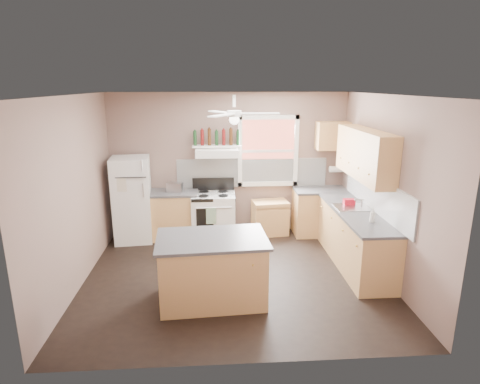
{
  "coord_description": "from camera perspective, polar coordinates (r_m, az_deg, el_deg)",
  "views": [
    {
      "loc": [
        -0.3,
        -5.58,
        2.85
      ],
      "look_at": [
        0.1,
        0.3,
        1.25
      ],
      "focal_mm": 30.0,
      "sensor_mm": 36.0,
      "label": 1
    }
  ],
  "objects": [
    {
      "name": "refrigerator",
      "position": [
        7.63,
        -15.07,
        -1.05
      ],
      "size": [
        0.72,
        0.71,
        1.57
      ],
      "primitive_type": "cube",
      "rotation": [
        0.0,
        0.0,
        0.09
      ],
      "color": "white",
      "rests_on": "floor"
    },
    {
      "name": "toaster",
      "position": [
        7.52,
        -9.24,
        0.66
      ],
      "size": [
        0.31,
        0.22,
        0.18
      ],
      "primitive_type": "cube",
      "rotation": [
        0.0,
        0.0,
        -0.22
      ],
      "color": "silver",
      "rests_on": "counter_left"
    },
    {
      "name": "stove",
      "position": [
        7.6,
        -3.74,
        -3.43
      ],
      "size": [
        0.82,
        0.66,
        0.86
      ],
      "primitive_type": "cube",
      "rotation": [
        0.0,
        0.0,
        -0.03
      ],
      "color": "white",
      "rests_on": "floor"
    },
    {
      "name": "window_view",
      "position": [
        7.74,
        3.99,
        5.85
      ],
      "size": [
        1.0,
        0.02,
        1.2
      ],
      "primitive_type": "cube",
      "color": "brown",
      "rests_on": "wall_back"
    },
    {
      "name": "sink",
      "position": [
        6.77,
        15.63,
        -2.18
      ],
      "size": [
        0.55,
        0.45,
        0.03
      ],
      "primitive_type": "cube",
      "color": "silver",
      "rests_on": "counter_right"
    },
    {
      "name": "ceiling",
      "position": [
        5.59,
        -0.84,
        13.64
      ],
      "size": [
        4.5,
        4.5,
        0.0
      ],
      "primitive_type": "plane",
      "color": "white",
      "rests_on": "ground"
    },
    {
      "name": "base_cabinet_corner",
      "position": [
        7.94,
        11.28,
        -2.86
      ],
      "size": [
        1.0,
        0.6,
        0.86
      ],
      "primitive_type": "cube",
      "color": "tan",
      "rests_on": "floor"
    },
    {
      "name": "island",
      "position": [
        5.48,
        -3.94,
        -11.07
      ],
      "size": [
        1.42,
        0.95,
        0.86
      ],
      "primitive_type": "cube",
      "rotation": [
        0.0,
        0.0,
        0.06
      ],
      "color": "tan",
      "rests_on": "floor"
    },
    {
      "name": "paper_towel",
      "position": [
        7.97,
        13.52,
        3.18
      ],
      "size": [
        0.26,
        0.12,
        0.12
      ],
      "primitive_type": "cylinder",
      "rotation": [
        0.0,
        1.57,
        0.0
      ],
      "color": "white",
      "rests_on": "wall_back"
    },
    {
      "name": "island_top",
      "position": [
        5.3,
        -4.02,
        -6.7
      ],
      "size": [
        1.5,
        1.03,
        0.04
      ],
      "primitive_type": "cube",
      "rotation": [
        0.0,
        0.0,
        0.06
      ],
      "color": "#414143",
      "rests_on": "island"
    },
    {
      "name": "base_cabinet_right",
      "position": [
        6.75,
        15.98,
        -6.46
      ],
      "size": [
        0.6,
        2.2,
        0.86
      ],
      "primitive_type": "cube",
      "color": "tan",
      "rests_on": "floor"
    },
    {
      "name": "backsplash_back",
      "position": [
        7.79,
        1.74,
        2.75
      ],
      "size": [
        2.9,
        0.03,
        0.55
      ],
      "primitive_type": "cube",
      "color": "white",
      "rests_on": "wall_back"
    },
    {
      "name": "bottle_shelf",
      "position": [
        7.54,
        -3.33,
        6.53
      ],
      "size": [
        0.9,
        0.26,
        0.03
      ],
      "primitive_type": "cube",
      "color": "white",
      "rests_on": "range_hood"
    },
    {
      "name": "counter_right",
      "position": [
        6.6,
        16.18,
        -2.82
      ],
      "size": [
        0.62,
        2.22,
        0.04
      ],
      "primitive_type": "cube",
      "color": "#414143",
      "rests_on": "base_cabinet_right"
    },
    {
      "name": "counter_left",
      "position": [
        7.58,
        -9.5,
        -0.09
      ],
      "size": [
        0.92,
        0.62,
        0.04
      ],
      "primitive_type": "cube",
      "color": "#414143",
      "rests_on": "base_cabinet_left"
    },
    {
      "name": "wall_right",
      "position": [
        6.33,
        20.25,
        0.51
      ],
      "size": [
        0.05,
        4.0,
        2.7
      ],
      "primitive_type": "cube",
      "color": "#775E54",
      "rests_on": "ground"
    },
    {
      "name": "wall_left",
      "position": [
        6.11,
        -22.61,
        -0.22
      ],
      "size": [
        0.05,
        4.0,
        2.7
      ],
      "primitive_type": "cube",
      "color": "#775E54",
      "rests_on": "ground"
    },
    {
      "name": "base_cabinet_left",
      "position": [
        7.71,
        -9.35,
        -3.32
      ],
      "size": [
        0.9,
        0.6,
        0.86
      ],
      "primitive_type": "cube",
      "color": "tan",
      "rests_on": "floor"
    },
    {
      "name": "backsplash_right",
      "position": [
        6.62,
        18.77,
        -0.3
      ],
      "size": [
        0.03,
        2.6,
        0.55
      ],
      "primitive_type": "cube",
      "color": "white",
      "rests_on": "wall_right"
    },
    {
      "name": "range_hood",
      "position": [
        7.44,
        -3.31,
        5.63
      ],
      "size": [
        0.78,
        0.5,
        0.14
      ],
      "primitive_type": "cube",
      "color": "white",
      "rests_on": "wall_back"
    },
    {
      "name": "wine_bottles",
      "position": [
        7.52,
        -3.34,
        7.73
      ],
      "size": [
        0.86,
        0.06,
        0.31
      ],
      "color": "#143819",
      "rests_on": "bottle_shelf"
    },
    {
      "name": "faucet",
      "position": [
        6.8,
        16.94,
        -1.54
      ],
      "size": [
        0.03,
        0.03,
        0.14
      ],
      "primitive_type": "cylinder",
      "color": "silver",
      "rests_on": "sink"
    },
    {
      "name": "window_frame",
      "position": [
        7.71,
        4.01,
        5.81
      ],
      "size": [
        1.16,
        0.07,
        1.36
      ],
      "primitive_type": "cube",
      "color": "white",
      "rests_on": "wall_back"
    },
    {
      "name": "soap_bottle",
      "position": [
        6.12,
        18.34,
        -3.15
      ],
      "size": [
        0.11,
        0.11,
        0.21
      ],
      "primitive_type": "imported",
      "rotation": [
        0.0,
        0.0,
        3.71
      ],
      "color": "silver",
      "rests_on": "counter_right"
    },
    {
      "name": "ceiling_fan_hub",
      "position": [
        5.61,
        -0.83,
        11.09
      ],
      "size": [
        0.2,
        0.2,
        0.08
      ],
      "primitive_type": "cylinder",
      "color": "white",
      "rests_on": "ceiling"
    },
    {
      "name": "upper_cabinet_corner",
      "position": [
        7.8,
        13.03,
        7.8
      ],
      "size": [
        0.6,
        0.33,
        0.52
      ],
      "primitive_type": "cube",
      "color": "tan",
      "rests_on": "wall_back"
    },
    {
      "name": "red_caddy",
      "position": [
        6.89,
        15.26,
        -1.37
      ],
      "size": [
        0.18,
        0.12,
        0.1
      ],
      "primitive_type": "cube",
      "rotation": [
        0.0,
        0.0,
        -0.02
      ],
      "color": "#B30F1F",
      "rests_on": "counter_right"
    },
    {
      "name": "floor",
      "position": [
        6.28,
        -0.74,
        -11.83
      ],
      "size": [
        4.5,
        4.5,
        0.0
      ],
      "primitive_type": "plane",
      "color": "black",
      "rests_on": "ground"
    },
    {
      "name": "wall_back",
      "position": [
        7.76,
        -1.6,
        4.03
      ],
      "size": [
        4.5,
        0.05,
        2.7
      ],
      "primitive_type": "cube",
      "color": "#775E54",
      "rests_on": "ground"
    },
    {
      "name": "cart",
      "position": [
        7.83,
        4.28,
        -3.63
      ],
      "size": [
        0.71,
        0.52,
        0.66
      ],
      "primitive_type": "cube",
      "rotation": [
        0.0,
        0.0,
        0.12
      ],
      "color": "tan",
      "rests_on": "floor"
    },
    {
      "name": "upper_cabinet_right",
      "position": [
        6.62,
        17.32,
        5.19
      ],
      "size": [
        0.33,
        1.8,
        0.76
      ],
      "primitive_type": "cube",
      "color": "tan",
      "rests_on": "wall_right"
    },
    {
      "name": "counter_corner",
      "position": [
        7.82,
        11.45,
        0.27
      ],
      "size": [
        1.02,
        0.62,
        0.04
      ],
      "primitive_type": "cube",
      "color": "#414143",
      "rests_on": "base_cabinet_corner"
    }
  ]
}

